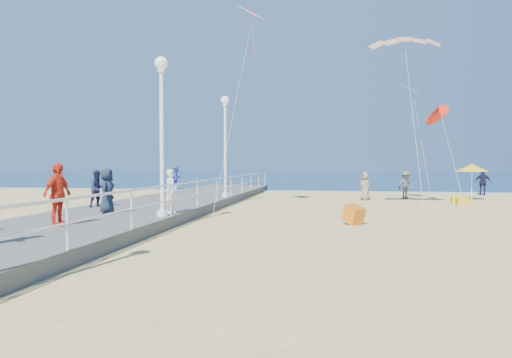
% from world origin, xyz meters
% --- Properties ---
extents(ground, '(160.00, 160.00, 0.00)m').
position_xyz_m(ground, '(0.00, 0.00, 0.00)').
color(ground, '#E7CA78').
rests_on(ground, ground).
extents(ocean, '(160.00, 90.00, 0.05)m').
position_xyz_m(ocean, '(0.00, 65.00, 0.01)').
color(ocean, navy).
rests_on(ocean, ground).
extents(surf_line, '(160.00, 1.20, 0.04)m').
position_xyz_m(surf_line, '(0.00, 20.50, 0.03)').
color(surf_line, silver).
rests_on(surf_line, ground).
extents(boardwalk, '(5.00, 44.00, 0.40)m').
position_xyz_m(boardwalk, '(-7.50, 0.00, 0.20)').
color(boardwalk, slate).
rests_on(boardwalk, ground).
extents(railing, '(0.05, 42.00, 0.55)m').
position_xyz_m(railing, '(-5.05, 0.00, 1.25)').
color(railing, white).
rests_on(railing, boardwalk).
extents(lamp_post_mid, '(0.44, 0.44, 5.32)m').
position_xyz_m(lamp_post_mid, '(-5.35, 0.00, 3.66)').
color(lamp_post_mid, white).
rests_on(lamp_post_mid, boardwalk).
extents(lamp_post_far, '(0.44, 0.44, 5.32)m').
position_xyz_m(lamp_post_far, '(-5.35, 9.00, 3.66)').
color(lamp_post_far, white).
rests_on(lamp_post_far, boardwalk).
extents(woman_holding_toddler, '(0.53, 0.65, 1.56)m').
position_xyz_m(woman_holding_toddler, '(-5.40, 1.00, 1.18)').
color(woman_holding_toddler, white).
rests_on(woman_holding_toddler, boardwalk).
extents(toddler_held, '(0.41, 0.46, 0.80)m').
position_xyz_m(toddler_held, '(-5.25, 1.15, 1.65)').
color(toddler_held, '#343EC4').
rests_on(toddler_held, boardwalk).
extents(spectator_3, '(0.53, 1.08, 1.79)m').
position_xyz_m(spectator_3, '(-7.40, -2.75, 1.30)').
color(spectator_3, red).
rests_on(spectator_3, boardwalk).
extents(spectator_4, '(0.64, 0.86, 1.60)m').
position_xyz_m(spectator_4, '(-7.53, 0.36, 1.20)').
color(spectator_4, '#172334').
rests_on(spectator_4, boardwalk).
extents(spectator_7, '(0.86, 0.91, 1.49)m').
position_xyz_m(spectator_7, '(-9.13, 2.64, 1.14)').
color(spectator_7, '#1C1E3E').
rests_on(spectator_7, boardwalk).
extents(beach_walker_a, '(1.27, 1.11, 1.71)m').
position_xyz_m(beach_walker_a, '(4.64, 14.33, 0.85)').
color(beach_walker_a, '#525357').
rests_on(beach_walker_a, ground).
extents(beach_walker_b, '(1.10, 0.62, 1.76)m').
position_xyz_m(beach_walker_b, '(10.33, 18.64, 0.88)').
color(beach_walker_b, '#161732').
rests_on(beach_walker_b, ground).
extents(beach_walker_c, '(0.87, 0.97, 1.66)m').
position_xyz_m(beach_walker_c, '(2.12, 12.90, 0.83)').
color(beach_walker_c, gray).
rests_on(beach_walker_c, ground).
extents(box_kite, '(0.89, 0.89, 0.74)m').
position_xyz_m(box_kite, '(1.02, 1.93, 0.30)').
color(box_kite, red).
rests_on(box_kite, ground).
extents(beach_umbrella, '(1.90, 1.90, 2.14)m').
position_xyz_m(beach_umbrella, '(8.29, 13.93, 1.91)').
color(beach_umbrella, white).
rests_on(beach_umbrella, ground).
extents(beach_chair_left, '(0.55, 0.55, 0.40)m').
position_xyz_m(beach_chair_left, '(6.85, 10.36, 0.20)').
color(beach_chair_left, '#F2A419').
rests_on(beach_chair_left, ground).
extents(beach_chair_right, '(0.55, 0.55, 0.40)m').
position_xyz_m(beach_chair_right, '(6.89, 11.53, 0.20)').
color(beach_chair_right, yellow).
rests_on(beach_chair_right, ground).
extents(kite_parafoil, '(3.22, 0.94, 0.65)m').
position_xyz_m(kite_parafoil, '(3.49, 7.36, 7.84)').
color(kite_parafoil, '#BF4316').
extents(kite_windsock, '(0.96, 2.43, 1.03)m').
position_xyz_m(kite_windsock, '(5.63, 10.49, 4.71)').
color(kite_windsock, red).
extents(kite_diamond_green, '(1.45, 1.55, 0.69)m').
position_xyz_m(kite_diamond_green, '(4.65, 12.22, 6.22)').
color(kite_diamond_green, '#27B85B').
extents(kite_diamond_redwhite, '(1.48, 1.57, 0.68)m').
position_xyz_m(kite_diamond_redwhite, '(-3.43, 6.76, 9.18)').
color(kite_diamond_redwhite, red).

